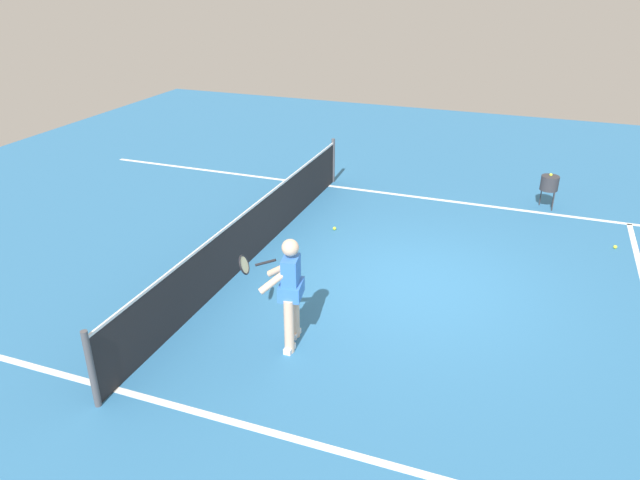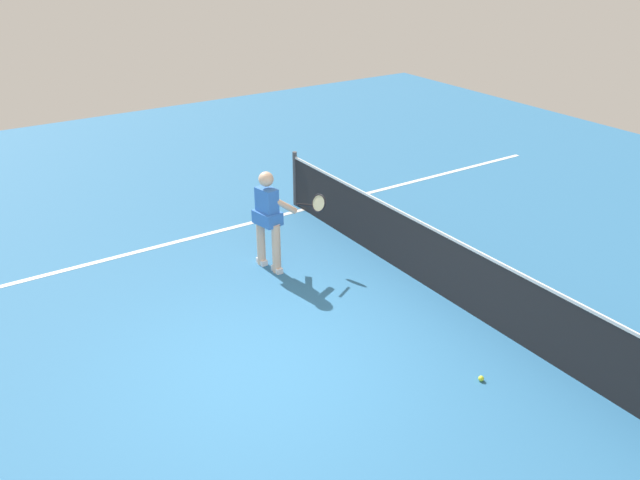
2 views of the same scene
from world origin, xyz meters
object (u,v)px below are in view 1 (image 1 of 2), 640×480
Objects in this scene: tennis_ball_mid at (615,247)px; ball_hopper at (550,183)px; tennis_player at (289,288)px; tennis_ball_near at (334,228)px.

ball_hopper is (1.62, 1.22, 0.51)m from tennis_ball_mid.
ball_hopper reaches higher than tennis_ball_mid.
tennis_player is 6.45m from tennis_ball_mid.
tennis_player is 7.06m from ball_hopper.
tennis_player is 23.48× the size of tennis_ball_mid.
tennis_ball_near is 5.09m from tennis_ball_mid.
tennis_player reaches higher than ball_hopper.
ball_hopper is at bearing -55.26° from tennis_ball_near.
tennis_ball_near is 4.61m from ball_hopper.
ball_hopper is (2.61, -3.77, 0.51)m from tennis_ball_near.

